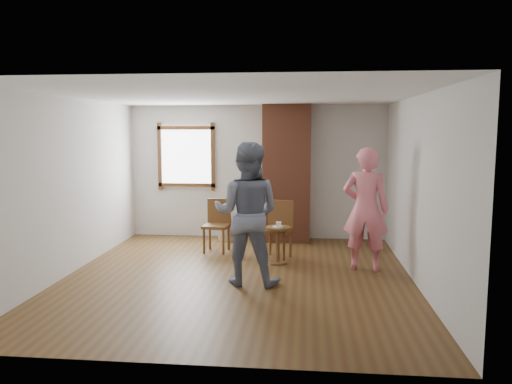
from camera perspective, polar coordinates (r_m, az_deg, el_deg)
ground at (r=7.35m, az=-2.09°, el=-9.69°), size 5.50×5.50×0.00m
room_shell at (r=7.65m, az=-1.95°, el=4.74°), size 5.04×5.52×2.62m
brick_chimney at (r=9.52m, az=3.53°, el=2.13°), size 0.90×0.50×2.60m
stoneware_crock at (r=9.68m, az=-3.37°, el=-4.22°), size 0.37×0.37×0.45m
dark_pot at (r=9.68m, az=-2.04°, el=-5.06°), size 0.19×0.19×0.17m
dining_chair_left at (r=8.80m, az=-4.42°, el=-3.46°), size 0.47×0.47×0.92m
dining_chair_right at (r=8.32m, az=2.58°, el=-3.91°), size 0.54×0.54×0.95m
side_table at (r=7.96m, az=2.52°, el=-5.38°), size 0.40×0.40×0.60m
cake_plate at (r=7.92m, az=2.53°, el=-3.96°), size 0.18×0.18×0.01m
cake_slice at (r=7.91m, az=2.60°, el=-3.72°), size 0.08×0.07×0.06m
man at (r=6.86m, az=-1.04°, el=-2.48°), size 1.03×0.85×1.96m
person_pink at (r=7.71m, az=12.41°, el=-1.91°), size 0.75×0.56×1.87m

